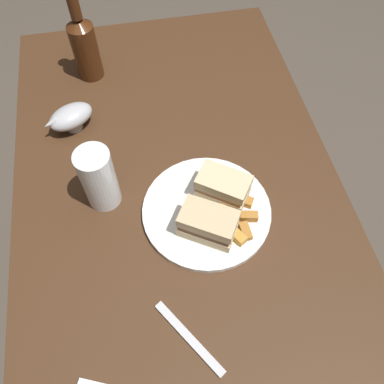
{
  "coord_description": "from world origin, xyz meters",
  "views": [
    {
      "loc": [
        -0.51,
        0.07,
        1.52
      ],
      "look_at": [
        -0.04,
        -0.03,
        0.75
      ],
      "focal_mm": 37.61,
      "sensor_mm": 36.0,
      "label": 1
    }
  ],
  "objects_px": {
    "plate": "(207,211)",
    "sandwich_half_left": "(208,224)",
    "sandwich_half_right": "(223,187)",
    "gravy_boat": "(70,117)",
    "pint_glass": "(99,180)",
    "cider_bottle": "(84,45)",
    "fork": "(189,338)"
  },
  "relations": [
    {
      "from": "plate",
      "to": "sandwich_half_left",
      "type": "bearing_deg",
      "value": 170.19
    },
    {
      "from": "sandwich_half_right",
      "to": "gravy_boat",
      "type": "height_order",
      "value": "sandwich_half_right"
    },
    {
      "from": "plate",
      "to": "pint_glass",
      "type": "relative_size",
      "value": 1.81
    },
    {
      "from": "sandwich_half_left",
      "to": "sandwich_half_right",
      "type": "xyz_separation_m",
      "value": [
        0.08,
        -0.05,
        -0.0
      ]
    },
    {
      "from": "sandwich_half_right",
      "to": "pint_glass",
      "type": "distance_m",
      "value": 0.27
    },
    {
      "from": "plate",
      "to": "cider_bottle",
      "type": "relative_size",
      "value": 1.11
    },
    {
      "from": "pint_glass",
      "to": "cider_bottle",
      "type": "relative_size",
      "value": 0.62
    },
    {
      "from": "sandwich_half_right",
      "to": "cider_bottle",
      "type": "distance_m",
      "value": 0.55
    },
    {
      "from": "cider_bottle",
      "to": "fork",
      "type": "bearing_deg",
      "value": -169.98
    },
    {
      "from": "sandwich_half_right",
      "to": "fork",
      "type": "height_order",
      "value": "sandwich_half_right"
    },
    {
      "from": "sandwich_half_right",
      "to": "pint_glass",
      "type": "relative_size",
      "value": 0.83
    },
    {
      "from": "sandwich_half_left",
      "to": "sandwich_half_right",
      "type": "bearing_deg",
      "value": -31.72
    },
    {
      "from": "plate",
      "to": "fork",
      "type": "relative_size",
      "value": 1.61
    },
    {
      "from": "sandwich_half_right",
      "to": "gravy_boat",
      "type": "relative_size",
      "value": 0.98
    },
    {
      "from": "pint_glass",
      "to": "gravy_boat",
      "type": "distance_m",
      "value": 0.24
    },
    {
      "from": "sandwich_half_right",
      "to": "pint_glass",
      "type": "xyz_separation_m",
      "value": [
        0.06,
        0.27,
        0.02
      ]
    },
    {
      "from": "plate",
      "to": "pint_glass",
      "type": "distance_m",
      "value": 0.25
    },
    {
      "from": "pint_glass",
      "to": "gravy_boat",
      "type": "bearing_deg",
      "value": 15.49
    },
    {
      "from": "fork",
      "to": "plate",
      "type": "bearing_deg",
      "value": 128.16
    },
    {
      "from": "gravy_boat",
      "to": "cider_bottle",
      "type": "bearing_deg",
      "value": -16.81
    },
    {
      "from": "sandwich_half_left",
      "to": "pint_glass",
      "type": "xyz_separation_m",
      "value": [
        0.14,
        0.21,
        0.02
      ]
    },
    {
      "from": "sandwich_half_left",
      "to": "fork",
      "type": "height_order",
      "value": "sandwich_half_left"
    },
    {
      "from": "plate",
      "to": "sandwich_half_left",
      "type": "xyz_separation_m",
      "value": [
        -0.05,
        0.01,
        0.04
      ]
    },
    {
      "from": "sandwich_half_left",
      "to": "sandwich_half_right",
      "type": "distance_m",
      "value": 0.1
    },
    {
      "from": "sandwich_half_right",
      "to": "fork",
      "type": "distance_m",
      "value": 0.33
    },
    {
      "from": "sandwich_half_left",
      "to": "pint_glass",
      "type": "distance_m",
      "value": 0.26
    },
    {
      "from": "sandwich_half_left",
      "to": "fork",
      "type": "bearing_deg",
      "value": 158.81
    },
    {
      "from": "sandwich_half_right",
      "to": "gravy_boat",
      "type": "distance_m",
      "value": 0.43
    },
    {
      "from": "sandwich_half_right",
      "to": "fork",
      "type": "bearing_deg",
      "value": 155.59
    },
    {
      "from": "sandwich_half_left",
      "to": "gravy_boat",
      "type": "xyz_separation_m",
      "value": [
        0.37,
        0.28,
        -0.01
      ]
    },
    {
      "from": "plate",
      "to": "cider_bottle",
      "type": "distance_m",
      "value": 0.56
    },
    {
      "from": "pint_glass",
      "to": "fork",
      "type": "xyz_separation_m",
      "value": [
        -0.35,
        -0.13,
        -0.07
      ]
    }
  ]
}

